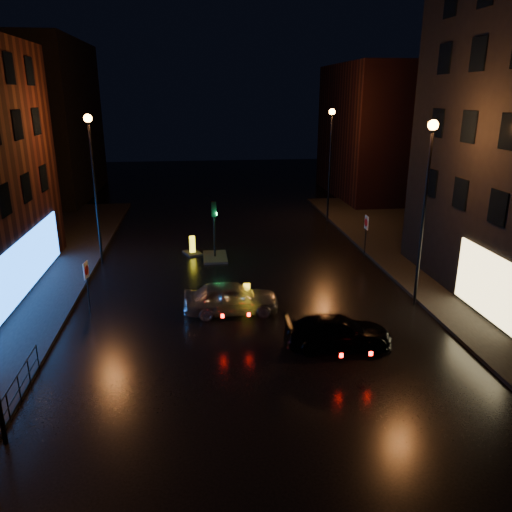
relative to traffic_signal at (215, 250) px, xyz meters
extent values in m
plane|color=black|center=(1.20, -14.00, -0.50)|extent=(120.00, 120.00, 0.00)
cube|color=black|center=(15.20, -6.00, -0.43)|extent=(12.00, 44.00, 0.15)
cube|color=black|center=(-14.80, 21.00, 6.50)|extent=(8.00, 16.00, 14.00)
cube|color=black|center=(16.20, 18.00, 5.50)|extent=(8.00, 14.00, 12.00)
cylinder|color=black|center=(-6.60, 0.00, 3.50)|extent=(0.14, 0.14, 8.00)
cylinder|color=black|center=(-6.60, 0.00, 7.50)|extent=(0.20, 0.20, 0.25)
sphere|color=orange|center=(-6.60, 0.00, 7.65)|extent=(0.44, 0.44, 0.44)
cylinder|color=black|center=(9.00, -8.00, 3.50)|extent=(0.14, 0.14, 8.00)
cylinder|color=black|center=(9.00, -8.00, 7.50)|extent=(0.20, 0.20, 0.25)
sphere|color=orange|center=(9.00, -8.00, 7.65)|extent=(0.44, 0.44, 0.44)
cylinder|color=black|center=(9.00, 8.00, 3.50)|extent=(0.14, 0.14, 8.00)
cylinder|color=black|center=(9.00, 8.00, 7.50)|extent=(0.20, 0.20, 0.25)
sphere|color=orange|center=(9.00, 8.00, 7.65)|extent=(0.44, 0.44, 0.44)
cube|color=black|center=(0.00, 0.00, -0.44)|extent=(1.40, 2.40, 0.12)
cylinder|color=black|center=(0.00, 0.00, 0.90)|extent=(0.12, 0.12, 2.80)
cube|color=black|center=(0.00, 0.00, 2.50)|extent=(0.28, 0.22, 0.90)
cylinder|color=#0CFF59|center=(0.14, 0.00, 2.22)|extent=(0.05, 0.18, 0.18)
cylinder|color=black|center=(-6.80, -15.00, 0.47)|extent=(0.05, 6.00, 0.05)
cylinder|color=black|center=(-6.80, -15.00, 0.00)|extent=(0.04, 6.00, 0.04)
cylinder|color=black|center=(-6.80, -15.00, 0.00)|extent=(0.04, 0.04, 1.00)
cylinder|color=black|center=(-6.80, -12.00, 0.00)|extent=(0.04, 0.04, 1.00)
imported|color=#B0B2B8|center=(0.39, -7.94, 0.22)|extent=(4.24, 1.72, 1.44)
imported|color=black|center=(4.27, -11.57, 0.11)|extent=(4.25, 1.84, 1.22)
cube|color=black|center=(1.16, -7.35, -0.45)|extent=(1.01, 1.38, 0.11)
cube|color=yellow|center=(1.16, -7.35, 0.09)|extent=(0.32, 0.23, 1.07)
cube|color=black|center=(1.16, -7.35, 0.09)|extent=(0.32, 0.06, 0.64)
cube|color=black|center=(-1.34, 0.99, -0.45)|extent=(1.29, 1.52, 0.11)
cube|color=yellow|center=(-1.34, 0.99, 0.09)|extent=(0.35, 0.29, 1.08)
cube|color=black|center=(-1.34, 0.99, 0.09)|extent=(0.31, 0.14, 0.65)
cylinder|color=black|center=(-6.00, -6.84, 0.61)|extent=(0.06, 0.06, 2.22)
cube|color=silver|center=(-6.00, -6.84, 1.41)|extent=(0.13, 0.56, 0.76)
cylinder|color=#B20C0C|center=(-5.97, -6.85, 1.41)|extent=(0.08, 0.44, 0.44)
cylinder|color=black|center=(9.05, -0.64, 0.70)|extent=(0.07, 0.07, 2.41)
cube|color=silver|center=(9.05, -0.64, 1.58)|extent=(0.07, 0.60, 0.82)
cylinder|color=#B20C0C|center=(9.02, -0.64, 1.58)|extent=(0.03, 0.48, 0.48)
camera|label=1|loc=(-0.99, -28.52, 8.91)|focal=35.00mm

